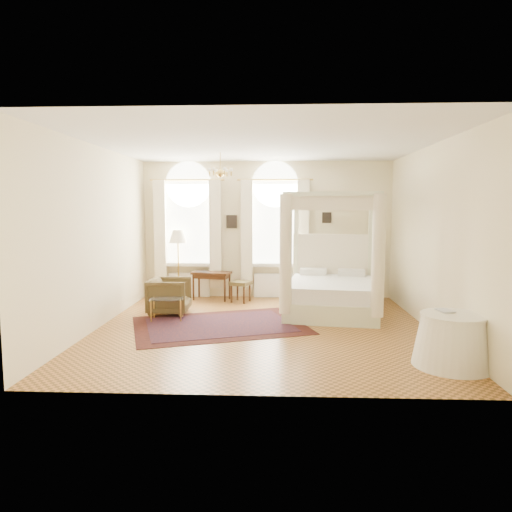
% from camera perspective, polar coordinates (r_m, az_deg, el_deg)
% --- Properties ---
extents(ground, '(6.00, 6.00, 0.00)m').
position_cam_1_polar(ground, '(8.40, 0.84, -9.02)').
color(ground, '#AD6C32').
rests_on(ground, ground).
extents(room_walls, '(6.00, 6.00, 6.00)m').
position_cam_1_polar(room_walls, '(8.12, 0.86, 4.61)').
color(room_walls, beige).
rests_on(room_walls, ground).
extents(window_left, '(1.62, 0.27, 3.29)m').
position_cam_1_polar(window_left, '(11.21, -8.45, 2.41)').
color(window_left, white).
rests_on(window_left, room_walls).
extents(window_right, '(1.62, 0.27, 3.29)m').
position_cam_1_polar(window_right, '(11.00, 2.36, 2.40)').
color(window_right, white).
rests_on(window_right, room_walls).
extents(chandelier, '(0.51, 0.45, 0.50)m').
position_cam_1_polar(chandelier, '(9.41, -4.48, 10.43)').
color(chandelier, gold).
rests_on(chandelier, room_walls).
extents(wall_pictures, '(2.54, 0.03, 0.39)m').
position_cam_1_polar(wall_pictures, '(11.08, 1.78, 4.51)').
color(wall_pictures, black).
rests_on(wall_pictures, room_walls).
extents(canopy_bed, '(2.15, 2.51, 2.48)m').
position_cam_1_polar(canopy_bed, '(9.57, 9.41, -3.79)').
color(canopy_bed, beige).
rests_on(canopy_bed, ground).
extents(nightstand, '(0.42, 0.39, 0.53)m').
position_cam_1_polar(nightstand, '(10.88, 13.53, -4.29)').
color(nightstand, '#3A1F0F').
rests_on(nightstand, ground).
extents(nightstand_lamp, '(0.28, 0.28, 0.42)m').
position_cam_1_polar(nightstand_lamp, '(10.79, 13.10, -1.45)').
color(nightstand_lamp, gold).
rests_on(nightstand_lamp, nightstand).
extents(writing_desk, '(0.97, 0.64, 0.67)m').
position_cam_1_polar(writing_desk, '(10.92, -5.59, -2.47)').
color(writing_desk, '#3A1F0F').
rests_on(writing_desk, ground).
extents(laptop, '(0.33, 0.24, 0.02)m').
position_cam_1_polar(laptop, '(10.90, -6.78, -1.92)').
color(laptop, black).
rests_on(laptop, writing_desk).
extents(stool, '(0.55, 0.55, 0.49)m').
position_cam_1_polar(stool, '(10.61, -1.93, -3.61)').
color(stool, '#4F4521').
rests_on(stool, ground).
extents(armchair, '(0.83, 0.81, 0.75)m').
position_cam_1_polar(armchair, '(9.61, -10.75, -4.93)').
color(armchair, '#46381E').
rests_on(armchair, ground).
extents(coffee_table, '(0.69, 0.52, 0.44)m').
position_cam_1_polar(coffee_table, '(9.08, -11.08, -5.41)').
color(coffee_table, white).
rests_on(coffee_table, ground).
extents(floor_lamp, '(0.43, 0.43, 1.66)m').
position_cam_1_polar(floor_lamp, '(11.09, -9.73, 1.99)').
color(floor_lamp, gold).
rests_on(floor_lamp, ground).
extents(oriental_rug, '(3.64, 3.10, 0.01)m').
position_cam_1_polar(oriental_rug, '(8.62, -4.59, -8.60)').
color(oriental_rug, '#441710').
rests_on(oriental_rug, ground).
extents(side_table, '(1.07, 1.07, 0.73)m').
position_cam_1_polar(side_table, '(6.94, 23.35, -9.69)').
color(side_table, white).
rests_on(side_table, ground).
extents(book, '(0.24, 0.28, 0.02)m').
position_cam_1_polar(book, '(6.94, 21.94, -6.40)').
color(book, black).
rests_on(book, side_table).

